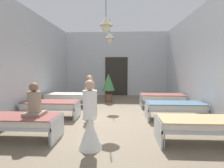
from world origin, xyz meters
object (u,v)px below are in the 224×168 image
(bed_right_row_2, at_px, (162,97))
(bed_right_row_0, at_px, (199,124))
(bed_left_row_0, at_px, (20,121))
(nurse_mid_aisle, at_px, (90,124))
(bed_left_row_1, at_px, (51,105))
(bed_left_row_2, at_px, (68,96))
(patient_seated_primary, at_px, (34,103))
(bed_right_row_1, at_px, (175,106))
(nurse_near_aisle, at_px, (90,103))
(potted_plant, at_px, (108,84))

(bed_right_row_2, bearing_deg, bed_right_row_0, -90.00)
(bed_left_row_0, xyz_separation_m, bed_right_row_2, (4.23, 3.80, 0.00))
(nurse_mid_aisle, bearing_deg, bed_left_row_1, 44.30)
(bed_left_row_1, height_order, bed_right_row_2, same)
(bed_left_row_0, relative_size, bed_right_row_0, 1.00)
(bed_left_row_2, bearing_deg, patient_seated_primary, -84.64)
(bed_left_row_0, distance_m, patient_seated_primary, 0.56)
(bed_right_row_1, bearing_deg, bed_left_row_2, 155.82)
(patient_seated_primary, bearing_deg, bed_right_row_0, -0.99)
(nurse_near_aisle, bearing_deg, bed_left_row_1, -127.24)
(bed_right_row_0, bearing_deg, bed_right_row_1, 90.00)
(bed_right_row_0, xyz_separation_m, bed_left_row_2, (-4.23, 3.80, 0.00))
(bed_right_row_1, relative_size, bed_left_row_2, 1.00)
(bed_right_row_2, xyz_separation_m, potted_plant, (-2.45, 1.11, 0.47))
(bed_left_row_1, xyz_separation_m, patient_seated_primary, (0.35, -1.83, 0.43))
(bed_right_row_0, xyz_separation_m, patient_seated_primary, (-3.88, 0.07, 0.43))
(bed_left_row_0, bearing_deg, potted_plant, 70.04)
(bed_right_row_0, height_order, bed_left_row_1, same)
(bed_left_row_0, height_order, patient_seated_primary, patient_seated_primary)
(bed_left_row_1, bearing_deg, bed_right_row_0, -24.18)
(nurse_mid_aisle, bearing_deg, nurse_near_aisle, 17.02)
(bed_right_row_2, height_order, nurse_mid_aisle, nurse_mid_aisle)
(bed_right_row_1, relative_size, nurse_near_aisle, 1.28)
(bed_right_row_0, bearing_deg, bed_left_row_2, 138.08)
(bed_right_row_1, bearing_deg, patient_seated_primary, -154.72)
(patient_seated_primary, bearing_deg, bed_left_row_0, -169.16)
(bed_left_row_1, relative_size, nurse_near_aisle, 1.28)
(bed_left_row_0, height_order, potted_plant, potted_plant)
(bed_right_row_1, xyz_separation_m, potted_plant, (-2.45, 3.01, 0.47))
(bed_right_row_1, distance_m, nurse_near_aisle, 2.86)
(nurse_mid_aisle, bearing_deg, bed_right_row_1, -40.08)
(patient_seated_primary, bearing_deg, bed_left_row_1, 100.81)
(nurse_near_aisle, distance_m, nurse_mid_aisle, 2.31)
(nurse_near_aisle, height_order, potted_plant, nurse_near_aisle)
(nurse_mid_aisle, bearing_deg, patient_seated_primary, 78.21)
(bed_left_row_0, height_order, bed_right_row_0, same)
(bed_left_row_0, bearing_deg, bed_right_row_0, 0.00)
(bed_left_row_0, relative_size, bed_left_row_1, 1.00)
(nurse_near_aisle, bearing_deg, bed_right_row_2, 88.49)
(bed_right_row_0, relative_size, potted_plant, 1.32)
(bed_left_row_0, height_order, bed_right_row_1, same)
(bed_left_row_0, distance_m, bed_right_row_0, 4.23)
(bed_right_row_1, height_order, nurse_mid_aisle, nurse_mid_aisle)
(bed_left_row_0, distance_m, bed_right_row_2, 5.69)
(potted_plant, bearing_deg, bed_left_row_1, -120.65)
(bed_left_row_1, relative_size, nurse_mid_aisle, 1.28)
(bed_left_row_2, distance_m, patient_seated_primary, 3.77)
(bed_left_row_0, bearing_deg, bed_right_row_2, 41.92)
(bed_right_row_0, height_order, bed_right_row_1, same)
(bed_left_row_0, relative_size, patient_seated_primary, 2.38)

